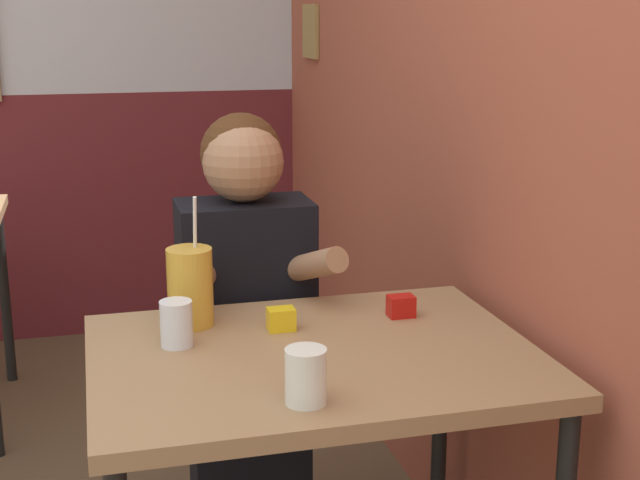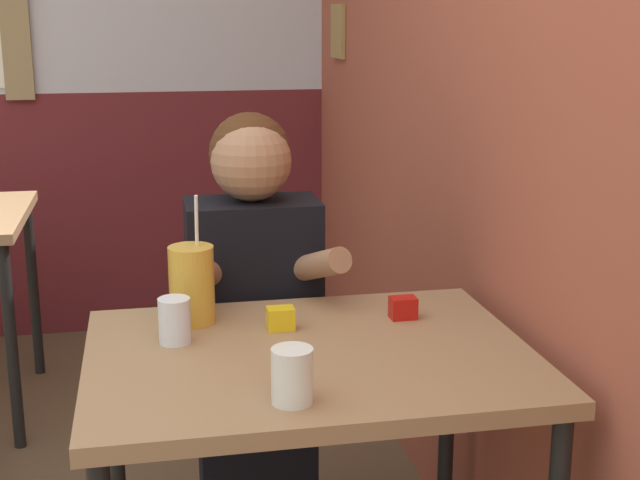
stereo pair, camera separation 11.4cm
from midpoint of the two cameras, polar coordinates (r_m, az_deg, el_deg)
The scene contains 9 objects.
brick_wall_right at distance 2.82m, azimuth 7.61°, elevation 12.41°, with size 0.08×4.76×2.70m.
back_wall at distance 4.08m, azimuth -15.26°, elevation 12.70°, with size 5.22×0.09×2.70m.
main_table at distance 1.90m, azimuth 1.09°, elevation -9.37°, with size 0.92×0.70×0.76m.
person_seated at distance 2.36m, azimuth -2.83°, elevation -5.66°, with size 0.42×0.41×1.20m.
cocktail_pitcher at distance 2.02m, azimuth -6.60°, elevation -2.87°, with size 0.10×0.10×0.30m.
glass_near_pitcher at distance 1.91m, azimuth -7.60°, elevation -5.15°, with size 0.07×0.07×0.10m.
glass_center at distance 1.61m, azimuth 0.26°, elevation -8.70°, with size 0.08×0.08×0.10m.
condiment_ketchup at distance 2.07m, azimuth 6.93°, elevation -4.34°, with size 0.06×0.04×0.05m.
condiment_mustard at distance 1.98m, azimuth -0.88°, elevation -5.06°, with size 0.06×0.04×0.05m.
Camera 2 is at (0.29, -1.30, 1.44)m, focal length 50.00 mm.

